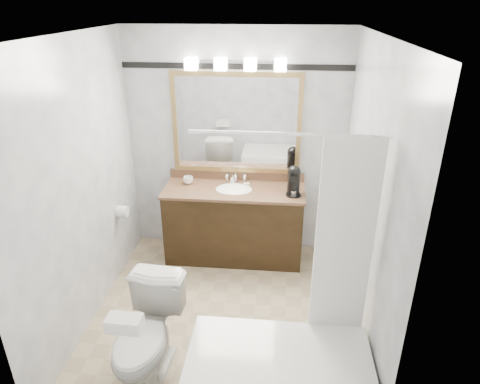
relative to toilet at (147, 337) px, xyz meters
name	(u,v)px	position (x,y,z in m)	size (l,w,h in m)	color
room	(220,195)	(0.47, 0.78, 0.85)	(2.42, 2.62, 2.52)	tan
vanity	(234,222)	(0.47, 1.79, 0.05)	(1.53, 0.58, 0.97)	black
mirror	(236,124)	(0.47, 2.06, 1.10)	(1.40, 0.04, 1.10)	#A5844A
vanity_light_bar	(235,64)	(0.47, 2.00, 1.74)	(1.02, 0.14, 0.12)	silver
accent_stripe	(236,66)	(0.47, 2.07, 1.70)	(2.40, 0.01, 0.06)	black
bathtub	(282,372)	(1.03, -0.12, -0.11)	(1.30, 0.75, 1.96)	white
tp_roll	(122,211)	(-0.67, 1.44, 0.30)	(0.12, 0.12, 0.11)	white
toilet	(147,337)	(0.00, 0.00, 0.00)	(0.44, 0.77, 0.79)	white
tissue_box	(124,323)	(0.00, -0.34, 0.44)	(0.23, 0.12, 0.09)	white
coffee_maker	(294,180)	(1.11, 1.74, 0.61)	(0.16, 0.20, 0.31)	black
cup_left	(188,180)	(-0.05, 1.89, 0.50)	(0.11, 0.11, 0.09)	white
soap_bottle_a	(233,180)	(0.44, 1.93, 0.50)	(0.04, 0.04, 0.09)	white
soap_bar	(246,184)	(0.60, 1.91, 0.47)	(0.07, 0.04, 0.02)	beige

